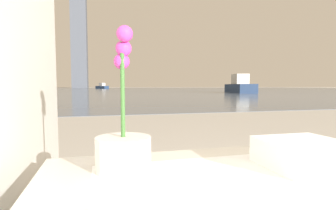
# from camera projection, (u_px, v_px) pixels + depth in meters

# --- Properties ---
(potted_orchid) EXTENTS (0.16, 0.16, 0.40)m
(potted_orchid) POSITION_uv_depth(u_px,v_px,m) (123.00, 142.00, 0.74)
(potted_orchid) COLOR silver
(potted_orchid) RESTS_ON bathtub
(towel_stack) EXTENTS (0.23, 0.20, 0.08)m
(towel_stack) POSITION_uv_depth(u_px,v_px,m) (302.00, 153.00, 0.77)
(towel_stack) COLOR white
(towel_stack) RESTS_ON bathtub
(harbor_water) EXTENTS (180.00, 110.00, 0.01)m
(harbor_water) POSITION_uv_depth(u_px,v_px,m) (103.00, 89.00, 59.93)
(harbor_water) COLOR slate
(harbor_water) RESTS_ON ground_plane
(harbor_boat_1) EXTENTS (3.70, 4.45, 1.64)m
(harbor_boat_1) POSITION_uv_depth(u_px,v_px,m) (102.00, 87.00, 74.00)
(harbor_boat_1) COLOR navy
(harbor_boat_1) RESTS_ON harbor_water
(harbor_boat_2) EXTENTS (2.91, 5.78, 2.07)m
(harbor_boat_2) POSITION_uv_depth(u_px,v_px,m) (240.00, 86.00, 28.99)
(harbor_boat_2) COLOR navy
(harbor_boat_2) RESTS_ON harbor_water
(skyline_tower_1) EXTENTS (10.43, 7.07, 37.75)m
(skyline_tower_1) POSITION_uv_depth(u_px,v_px,m) (25.00, 41.00, 105.22)
(skyline_tower_1) COLOR slate
(skyline_tower_1) RESTS_ON ground_plane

